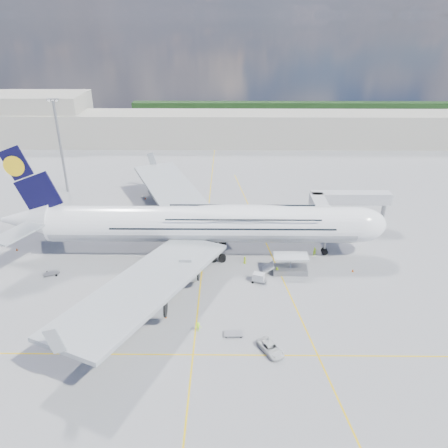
{
  "coord_description": "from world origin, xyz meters",
  "views": [
    {
      "loc": [
        5.01,
        -69.06,
        44.7
      ],
      "look_at": [
        4.26,
        8.0,
        7.77
      ],
      "focal_mm": 35.0,
      "sensor_mm": 36.0,
      "label": 1
    }
  ],
  "objects_px": {
    "crew_tug": "(198,327)",
    "dolly_nose_near": "(259,277)",
    "cone_wing_right_outer": "(114,333)",
    "cargo_loader": "(289,266)",
    "catering_truck_outer": "(162,185)",
    "dolly_row_c": "(148,272)",
    "dolly_back": "(52,273)",
    "crew_loader": "(277,271)",
    "dolly_row_b": "(127,300)",
    "crew_wing": "(168,287)",
    "cone_wing_right_inner": "(166,316)",
    "cone_wing_left_inner": "(184,220)",
    "cone_tail": "(17,249)",
    "dolly_row_a": "(95,315)",
    "baggage_tug": "(159,297)",
    "crew_van": "(245,260)",
    "airliner": "(204,224)",
    "service_van": "(271,348)",
    "cone_wing_left_outer": "(145,198)",
    "catering_truck_inner": "(171,214)",
    "crew_nose": "(315,251)",
    "jet_bridge": "(339,203)",
    "dolly_nose_far": "(234,334)",
    "cone_nose": "(353,270)",
    "light_mast": "(60,145)"
  },
  "relations": [
    {
      "from": "dolly_row_b",
      "to": "catering_truck_outer",
      "type": "height_order",
      "value": "catering_truck_outer"
    },
    {
      "from": "dolly_row_c",
      "to": "crew_tug",
      "type": "height_order",
      "value": "dolly_row_c"
    },
    {
      "from": "service_van",
      "to": "cone_nose",
      "type": "bearing_deg",
      "value": 22.64
    },
    {
      "from": "crew_van",
      "to": "crew_tug",
      "type": "bearing_deg",
      "value": 121.54
    },
    {
      "from": "cone_wing_left_outer",
      "to": "cone_wing_right_outer",
      "type": "height_order",
      "value": "cone_wing_right_outer"
    },
    {
      "from": "baggage_tug",
      "to": "service_van",
      "type": "xyz_separation_m",
      "value": [
        18.17,
        -12.49,
        -0.03
      ]
    },
    {
      "from": "dolly_nose_far",
      "to": "cone_wing_left_inner",
      "type": "xyz_separation_m",
      "value": [
        -11.41,
        41.6,
        -0.04
      ]
    },
    {
      "from": "dolly_back",
      "to": "crew_loader",
      "type": "bearing_deg",
      "value": -23.38
    },
    {
      "from": "jet_bridge",
      "to": "dolly_nose_near",
      "type": "relative_size",
      "value": 6.01
    },
    {
      "from": "baggage_tug",
      "to": "cone_wing_left_inner",
      "type": "bearing_deg",
      "value": 102.64
    },
    {
      "from": "jet_bridge",
      "to": "catering_truck_outer",
      "type": "bearing_deg",
      "value": 151.51
    },
    {
      "from": "dolly_back",
      "to": "dolly_nose_near",
      "type": "relative_size",
      "value": 0.99
    },
    {
      "from": "catering_truck_inner",
      "to": "crew_nose",
      "type": "distance_m",
      "value": 35.49
    },
    {
      "from": "dolly_row_c",
      "to": "baggage_tug",
      "type": "height_order",
      "value": "dolly_row_c"
    },
    {
      "from": "crew_wing",
      "to": "cone_wing_right_outer",
      "type": "height_order",
      "value": "crew_wing"
    },
    {
      "from": "crew_wing",
      "to": "cone_tail",
      "type": "distance_m",
      "value": 36.76
    },
    {
      "from": "airliner",
      "to": "service_van",
      "type": "bearing_deg",
      "value": -69.21
    },
    {
      "from": "jet_bridge",
      "to": "dolly_nose_far",
      "type": "distance_m",
      "value": 44.16
    },
    {
      "from": "crew_loader",
      "to": "cone_nose",
      "type": "distance_m",
      "value": 14.87
    },
    {
      "from": "dolly_row_b",
      "to": "dolly_nose_far",
      "type": "xyz_separation_m",
      "value": [
        18.27,
        -8.46,
        -0.06
      ]
    },
    {
      "from": "catering_truck_outer",
      "to": "crew_van",
      "type": "height_order",
      "value": "catering_truck_outer"
    },
    {
      "from": "dolly_nose_near",
      "to": "catering_truck_outer",
      "type": "xyz_separation_m",
      "value": [
        -24.19,
        44.98,
        1.15
      ]
    },
    {
      "from": "catering_truck_outer",
      "to": "cone_wing_right_outer",
      "type": "xyz_separation_m",
      "value": [
        0.96,
        -60.08,
        -1.84
      ]
    },
    {
      "from": "cone_wing_right_inner",
      "to": "catering_truck_outer",
      "type": "bearing_deg",
      "value": 98.51
    },
    {
      "from": "baggage_tug",
      "to": "cone_wing_left_outer",
      "type": "bearing_deg",
      "value": 117.73
    },
    {
      "from": "crew_wing",
      "to": "cone_wing_right_inner",
      "type": "bearing_deg",
      "value": -155.62
    },
    {
      "from": "cone_wing_left_inner",
      "to": "cone_tail",
      "type": "relative_size",
      "value": 1.08
    },
    {
      "from": "dolly_nose_far",
      "to": "cone_wing_right_inner",
      "type": "relative_size",
      "value": 5.77
    },
    {
      "from": "dolly_row_c",
      "to": "cone_tail",
      "type": "distance_m",
      "value": 30.94
    },
    {
      "from": "crew_van",
      "to": "cone_tail",
      "type": "bearing_deg",
      "value": 46.73
    },
    {
      "from": "cone_wing_right_inner",
      "to": "cargo_loader",
      "type": "bearing_deg",
      "value": 33.12
    },
    {
      "from": "light_mast",
      "to": "dolly_row_c",
      "type": "distance_m",
      "value": 54.52
    },
    {
      "from": "dolly_nose_far",
      "to": "dolly_back",
      "type": "bearing_deg",
      "value": 152.77
    },
    {
      "from": "dolly_back",
      "to": "service_van",
      "type": "bearing_deg",
      "value": -51.22
    },
    {
      "from": "dolly_nose_near",
      "to": "cone_wing_right_outer",
      "type": "relative_size",
      "value": 5.55
    },
    {
      "from": "cone_wing_right_outer",
      "to": "dolly_nose_near",
      "type": "bearing_deg",
      "value": 33.03
    },
    {
      "from": "dolly_row_a",
      "to": "crew_tug",
      "type": "height_order",
      "value": "crew_tug"
    },
    {
      "from": "dolly_row_b",
      "to": "service_van",
      "type": "bearing_deg",
      "value": -27.49
    },
    {
      "from": "cone_wing_left_outer",
      "to": "dolly_row_b",
      "type": "bearing_deg",
      "value": -83.96
    },
    {
      "from": "crew_wing",
      "to": "cone_wing_left_inner",
      "type": "bearing_deg",
      "value": 19.57
    },
    {
      "from": "crew_tug",
      "to": "dolly_nose_near",
      "type": "bearing_deg",
      "value": 43.38
    },
    {
      "from": "dolly_back",
      "to": "dolly_row_a",
      "type": "bearing_deg",
      "value": -70.88
    },
    {
      "from": "crew_loader",
      "to": "crew_van",
      "type": "distance_m",
      "value": 7.35
    },
    {
      "from": "catering_truck_outer",
      "to": "cone_tail",
      "type": "relative_size",
      "value": 14.94
    },
    {
      "from": "dolly_row_c",
      "to": "crew_nose",
      "type": "bearing_deg",
      "value": 38.1
    },
    {
      "from": "crew_wing",
      "to": "cone_tail",
      "type": "bearing_deg",
      "value": 86.61
    },
    {
      "from": "light_mast",
      "to": "cone_tail",
      "type": "relative_size",
      "value": 46.4
    },
    {
      "from": "dolly_nose_far",
      "to": "crew_loader",
      "type": "xyz_separation_m",
      "value": [
        8.42,
        17.44,
        0.52
      ]
    },
    {
      "from": "cone_wing_right_outer",
      "to": "dolly_back",
      "type": "bearing_deg",
      "value": 133.18
    },
    {
      "from": "cargo_loader",
      "to": "catering_truck_outer",
      "type": "height_order",
      "value": "catering_truck_outer"
    }
  ]
}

